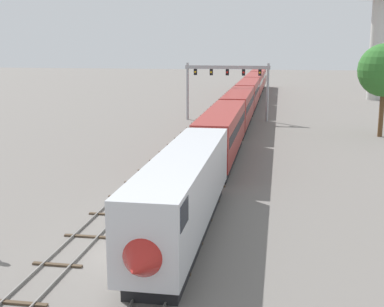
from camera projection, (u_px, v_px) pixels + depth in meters
ground_plane at (136, 255)px, 27.56m from camera, size 400.00×400.00×0.00m
track_main at (247, 111)px, 85.11m from camera, size 2.60×200.00×0.16m
track_near at (194, 130)px, 66.71m from camera, size 2.60×160.00×0.16m
passenger_train at (244, 100)px, 78.06m from camera, size 3.04×119.17×4.80m
signal_gantry at (227, 78)px, 74.36m from camera, size 12.10×0.49×8.20m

